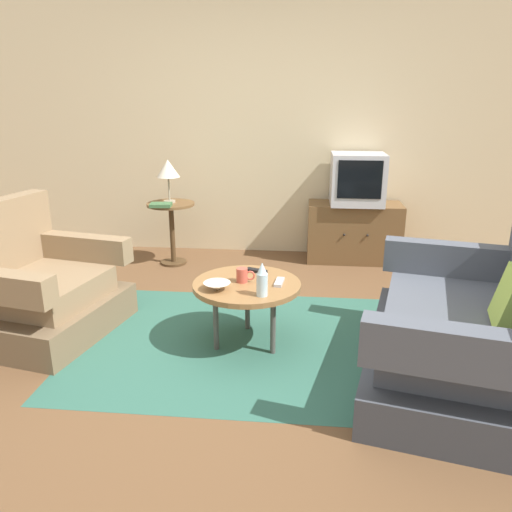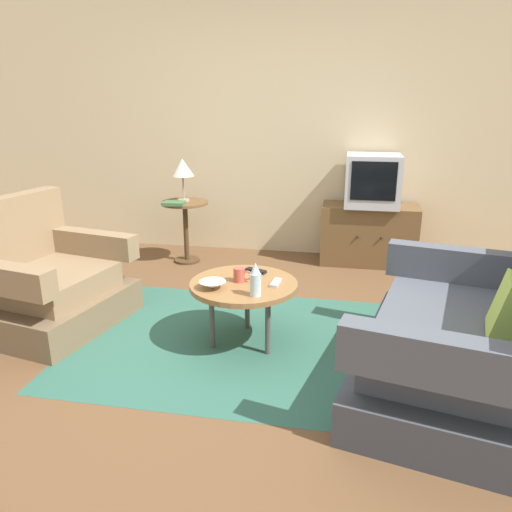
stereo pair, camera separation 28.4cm
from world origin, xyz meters
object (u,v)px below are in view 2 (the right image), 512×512
(couch, at_px, (462,345))
(television, at_px, (373,181))
(book, at_px, (174,203))
(coffee_table, at_px, (244,287))
(tv_remote_silver, at_px, (276,283))
(table_lamp, at_px, (182,168))
(vase, at_px, (255,280))
(tv_stand, at_px, (368,235))
(mug, at_px, (240,275))
(side_table, at_px, (185,219))
(bowl, at_px, (213,285))
(tv_remote_dark, at_px, (256,271))
(armchair, at_px, (45,284))

(couch, bearing_deg, television, 24.23)
(couch, height_order, book, couch)
(coffee_table, relative_size, tv_remote_silver, 4.70)
(table_lamp, bearing_deg, vase, -59.78)
(coffee_table, relative_size, book, 3.36)
(coffee_table, bearing_deg, tv_stand, 65.24)
(vase, distance_m, tv_remote_silver, 0.26)
(mug, bearing_deg, table_lamp, 119.73)
(side_table, xyz_separation_m, table_lamp, (-0.01, 0.02, 0.50))
(bowl, bearing_deg, tv_remote_dark, 58.76)
(coffee_table, height_order, side_table, side_table)
(mug, bearing_deg, coffee_table, -23.22)
(side_table, bearing_deg, couch, -40.83)
(tv_stand, bearing_deg, couch, -78.77)
(vase, xyz_separation_m, mug, (-0.15, 0.22, -0.06))
(vase, xyz_separation_m, tv_remote_silver, (0.10, 0.22, -0.09))
(side_table, relative_size, tv_remote_dark, 3.95)
(armchair, bearing_deg, book, 171.38)
(vase, bearing_deg, table_lamp, 120.22)
(tv_stand, height_order, television, television)
(armchair, bearing_deg, coffee_table, 99.76)
(armchair, bearing_deg, vase, 92.51)
(television, relative_size, bowl, 2.97)
(couch, relative_size, bowl, 9.84)
(side_table, distance_m, tv_stand, 1.85)
(table_lamp, relative_size, tv_remote_silver, 2.74)
(bowl, xyz_separation_m, tv_remote_silver, (0.39, 0.15, -0.01))
(side_table, bearing_deg, television, 8.36)
(bowl, bearing_deg, tv_remote_silver, 21.05)
(tv_remote_dark, bearing_deg, television, 85.04)
(table_lamp, relative_size, mug, 3.35)
(vase, relative_size, bowl, 1.25)
(mug, relative_size, tv_remote_silver, 0.82)
(couch, xyz_separation_m, side_table, (-2.27, 1.96, 0.16))
(bowl, bearing_deg, side_table, 113.61)
(tv_remote_silver, relative_size, book, 0.71)
(coffee_table, relative_size, table_lamp, 1.72)
(armchair, xyz_separation_m, couch, (2.83, -0.39, -0.01))
(book, bearing_deg, side_table, 68.06)
(coffee_table, xyz_separation_m, tv_stand, (0.88, 1.91, -0.11))
(coffee_table, bearing_deg, vase, -60.22)
(mug, distance_m, bowl, 0.21)
(book, bearing_deg, vase, -62.30)
(bowl, bearing_deg, tv_stand, 62.82)
(tv_remote_silver, bearing_deg, book, 46.23)
(vase, bearing_deg, bowl, 166.95)
(coffee_table, distance_m, tv_stand, 2.10)
(vase, bearing_deg, television, 70.10)
(vase, height_order, tv_remote_dark, vase)
(coffee_table, bearing_deg, mug, 156.78)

